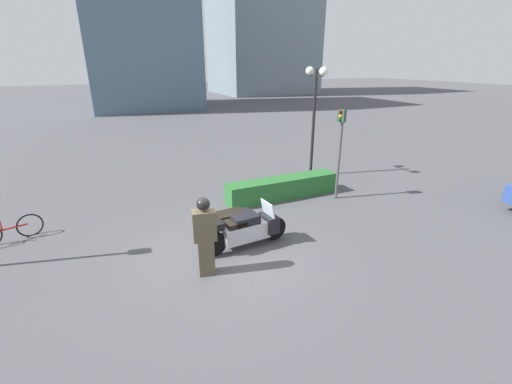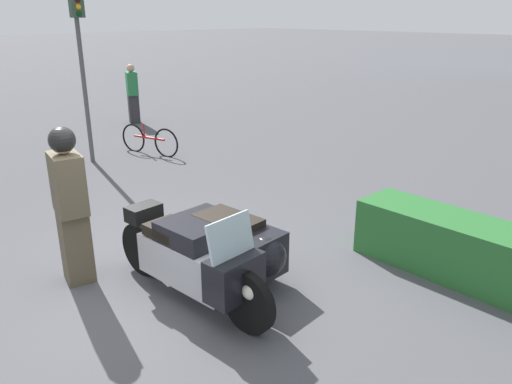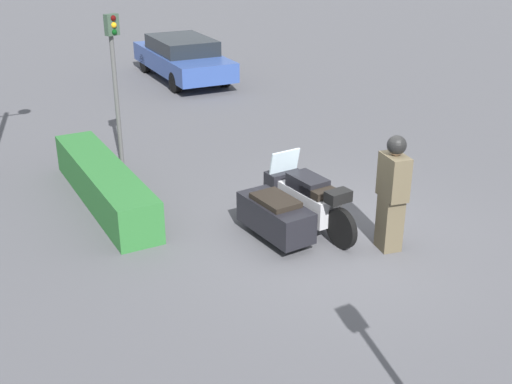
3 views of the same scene
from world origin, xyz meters
TOP-DOWN VIEW (x-y plane):
  - ground_plane at (0.00, 0.00)m, footprint 160.00×160.00m
  - police_motorcycle at (0.65, 0.54)m, footprint 2.42×1.32m
  - officer_rider at (-0.63, -0.54)m, footprint 0.55×0.40m
  - hedge_bush_curbside at (3.22, 2.84)m, footprint 4.12×0.73m
  - traffic_light_near at (4.88, 1.97)m, footprint 0.23×0.29m
  - parked_car_background at (11.42, -2.13)m, footprint 4.82×1.96m

SIDE VIEW (x-z plane):
  - ground_plane at x=0.00m, z-range 0.00..0.00m
  - hedge_bush_curbside at x=3.22m, z-range 0.00..0.72m
  - police_motorcycle at x=0.65m, z-range -0.11..1.05m
  - parked_car_background at x=11.42m, z-range 0.05..1.37m
  - officer_rider at x=-0.63m, z-range 0.05..1.91m
  - traffic_light_near at x=4.88m, z-range 0.51..3.60m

